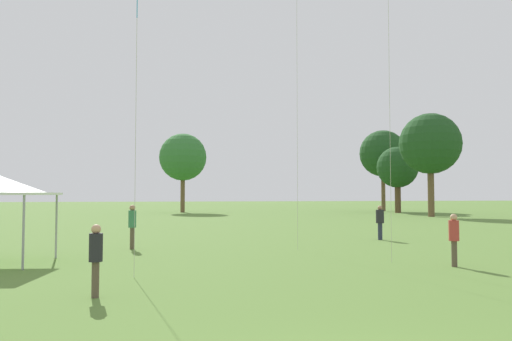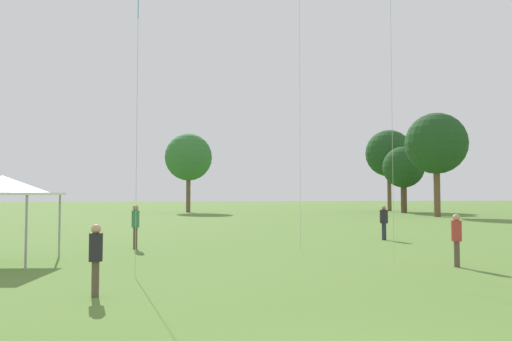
{
  "view_description": "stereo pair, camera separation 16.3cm",
  "coord_description": "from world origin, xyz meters",
  "px_view_note": "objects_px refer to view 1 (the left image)",
  "views": [
    {
      "loc": [
        -2.56,
        -4.62,
        2.2
      ],
      "look_at": [
        -0.15,
        7.08,
        2.77
      ],
      "focal_mm": 35.0,
      "sensor_mm": 36.0,
      "label": 1
    },
    {
      "loc": [
        -2.4,
        -4.65,
        2.2
      ],
      "look_at": [
        -0.15,
        7.08,
        2.77
      ],
      "focal_mm": 35.0,
      "sensor_mm": 36.0,
      "label": 2
    }
  ],
  "objects_px": {
    "distant_tree_2": "(430,144)",
    "distant_tree_3": "(397,168)",
    "person_standing_4": "(132,222)",
    "distant_tree_0": "(183,157)",
    "person_standing_1": "(454,235)",
    "person_standing_2": "(96,253)",
    "distant_tree_1": "(383,154)",
    "person_standing_5": "(380,220)"
  },
  "relations": [
    {
      "from": "person_standing_2",
      "to": "distant_tree_1",
      "type": "relative_size",
      "value": 0.15
    },
    {
      "from": "distant_tree_2",
      "to": "person_standing_2",
      "type": "bearing_deg",
      "value": -129.93
    },
    {
      "from": "person_standing_2",
      "to": "distant_tree_0",
      "type": "height_order",
      "value": "distant_tree_0"
    },
    {
      "from": "person_standing_1",
      "to": "distant_tree_0",
      "type": "relative_size",
      "value": 0.17
    },
    {
      "from": "person_standing_2",
      "to": "person_standing_4",
      "type": "distance_m",
      "value": 9.51
    },
    {
      "from": "person_standing_2",
      "to": "person_standing_5",
      "type": "height_order",
      "value": "person_standing_5"
    },
    {
      "from": "distant_tree_0",
      "to": "distant_tree_2",
      "type": "relative_size",
      "value": 0.94
    },
    {
      "from": "distant_tree_0",
      "to": "distant_tree_3",
      "type": "distance_m",
      "value": 25.98
    },
    {
      "from": "person_standing_1",
      "to": "distant_tree_1",
      "type": "relative_size",
      "value": 0.15
    },
    {
      "from": "distant_tree_2",
      "to": "distant_tree_3",
      "type": "xyz_separation_m",
      "value": [
        1.64,
        9.98,
        -1.81
      ]
    },
    {
      "from": "person_standing_4",
      "to": "person_standing_5",
      "type": "bearing_deg",
      "value": 150.99
    },
    {
      "from": "person_standing_1",
      "to": "distant_tree_1",
      "type": "bearing_deg",
      "value": -12.39
    },
    {
      "from": "distant_tree_0",
      "to": "distant_tree_3",
      "type": "height_order",
      "value": "distant_tree_0"
    },
    {
      "from": "person_standing_5",
      "to": "distant_tree_3",
      "type": "height_order",
      "value": "distant_tree_3"
    },
    {
      "from": "person_standing_5",
      "to": "distant_tree_0",
      "type": "bearing_deg",
      "value": -46.31
    },
    {
      "from": "person_standing_1",
      "to": "distant_tree_3",
      "type": "xyz_separation_m",
      "value": [
        19.54,
        41.02,
        4.42
      ]
    },
    {
      "from": "distant_tree_3",
      "to": "distant_tree_2",
      "type": "bearing_deg",
      "value": -99.31
    },
    {
      "from": "person_standing_5",
      "to": "distant_tree_3",
      "type": "relative_size",
      "value": 0.21
    },
    {
      "from": "person_standing_1",
      "to": "distant_tree_0",
      "type": "bearing_deg",
      "value": 17.81
    },
    {
      "from": "person_standing_4",
      "to": "distant_tree_1",
      "type": "xyz_separation_m",
      "value": [
        30.66,
        40.52,
        6.53
      ]
    },
    {
      "from": "distant_tree_3",
      "to": "person_standing_5",
      "type": "bearing_deg",
      "value": -118.84
    },
    {
      "from": "person_standing_5",
      "to": "person_standing_1",
      "type": "bearing_deg",
      "value": 111.7
    },
    {
      "from": "person_standing_1",
      "to": "distant_tree_2",
      "type": "height_order",
      "value": "distant_tree_2"
    },
    {
      "from": "person_standing_2",
      "to": "distant_tree_2",
      "type": "height_order",
      "value": "distant_tree_2"
    },
    {
      "from": "distant_tree_1",
      "to": "person_standing_4",
      "type": "bearing_deg",
      "value": -127.11
    },
    {
      "from": "person_standing_1",
      "to": "distant_tree_0",
      "type": "xyz_separation_m",
      "value": [
        -5.47,
        47.93,
        5.79
      ]
    },
    {
      "from": "distant_tree_1",
      "to": "distant_tree_3",
      "type": "relative_size",
      "value": 1.36
    },
    {
      "from": "distant_tree_0",
      "to": "distant_tree_1",
      "type": "distance_m",
      "value": 26.33
    },
    {
      "from": "distant_tree_0",
      "to": "distant_tree_1",
      "type": "height_order",
      "value": "distant_tree_1"
    },
    {
      "from": "person_standing_4",
      "to": "distant_tree_0",
      "type": "height_order",
      "value": "distant_tree_0"
    },
    {
      "from": "distant_tree_3",
      "to": "person_standing_4",
      "type": "bearing_deg",
      "value": -130.77
    },
    {
      "from": "person_standing_1",
      "to": "person_standing_4",
      "type": "distance_m",
      "value": 12.04
    },
    {
      "from": "distant_tree_3",
      "to": "distant_tree_1",
      "type": "bearing_deg",
      "value": 78.63
    },
    {
      "from": "distant_tree_1",
      "to": "distant_tree_2",
      "type": "bearing_deg",
      "value": -100.13
    },
    {
      "from": "person_standing_2",
      "to": "distant_tree_2",
      "type": "bearing_deg",
      "value": 29.39
    },
    {
      "from": "distant_tree_2",
      "to": "distant_tree_3",
      "type": "relative_size",
      "value": 1.3
    },
    {
      "from": "person_standing_1",
      "to": "person_standing_2",
      "type": "distance_m",
      "value": 10.5
    },
    {
      "from": "person_standing_5",
      "to": "person_standing_4",
      "type": "bearing_deg",
      "value": 42.09
    },
    {
      "from": "person_standing_4",
      "to": "distant_tree_2",
      "type": "relative_size",
      "value": 0.17
    },
    {
      "from": "person_standing_4",
      "to": "person_standing_5",
      "type": "height_order",
      "value": "person_standing_4"
    },
    {
      "from": "distant_tree_0",
      "to": "distant_tree_1",
      "type": "bearing_deg",
      "value": -0.94
    },
    {
      "from": "person_standing_4",
      "to": "distant_tree_0",
      "type": "relative_size",
      "value": 0.18
    }
  ]
}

